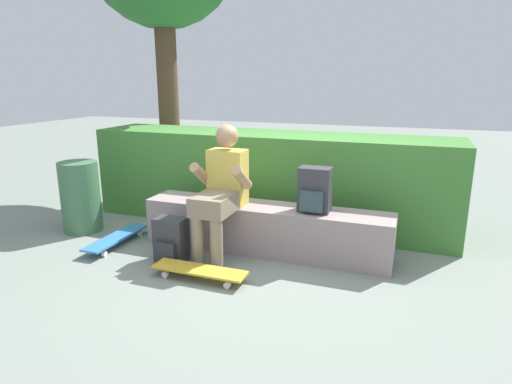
% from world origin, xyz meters
% --- Properties ---
extents(ground_plane, '(24.00, 24.00, 0.00)m').
position_xyz_m(ground_plane, '(0.00, 0.00, 0.00)').
color(ground_plane, gray).
extents(bench_main, '(2.35, 0.42, 0.45)m').
position_xyz_m(bench_main, '(0.00, 0.33, 0.22)').
color(bench_main, gray).
rests_on(bench_main, ground).
extents(person_skater, '(0.49, 0.62, 1.20)m').
position_xyz_m(person_skater, '(-0.35, 0.12, 0.65)').
color(person_skater, gold).
rests_on(person_skater, ground).
extents(skateboard_near_person, '(0.80, 0.20, 0.09)m').
position_xyz_m(skateboard_near_person, '(-0.31, -0.44, 0.07)').
color(skateboard_near_person, gold).
rests_on(skateboard_near_person, ground).
extents(skateboard_beside_bench, '(0.21, 0.80, 0.09)m').
position_xyz_m(skateboard_beside_bench, '(-1.43, -0.05, 0.07)').
color(skateboard_beside_bench, teal).
rests_on(skateboard_beside_bench, ground).
extents(backpack_on_bench, '(0.28, 0.23, 0.40)m').
position_xyz_m(backpack_on_bench, '(0.46, 0.32, 0.64)').
color(backpack_on_bench, '#333338').
rests_on(backpack_on_bench, bench_main).
extents(backpack_on_ground, '(0.28, 0.23, 0.40)m').
position_xyz_m(backpack_on_ground, '(-0.72, -0.19, 0.19)').
color(backpack_on_ground, '#333338').
rests_on(backpack_on_ground, ground).
extents(hedge_row, '(4.04, 0.77, 1.01)m').
position_xyz_m(hedge_row, '(-0.26, 1.18, 0.51)').
color(hedge_row, '#3E7A32').
rests_on(hedge_row, ground).
extents(trash_bin, '(0.40, 0.40, 0.75)m').
position_xyz_m(trash_bin, '(-2.04, 0.18, 0.38)').
color(trash_bin, '#3D6B47').
rests_on(trash_bin, ground).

